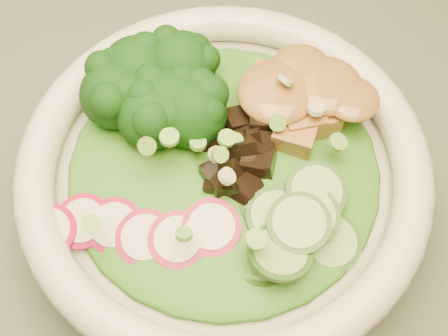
# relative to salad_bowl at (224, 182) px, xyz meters

# --- Properties ---
(salad_bowl) EXTENTS (0.31, 0.31, 0.08)m
(salad_bowl) POSITION_rel_salad_bowl_xyz_m (0.00, 0.00, 0.00)
(salad_bowl) COLOR silver
(salad_bowl) RESTS_ON dining_table
(lettuce_bed) EXTENTS (0.23, 0.23, 0.03)m
(lettuce_bed) POSITION_rel_salad_bowl_xyz_m (0.00, 0.00, 0.02)
(lettuce_bed) COLOR #2B6A16
(lettuce_bed) RESTS_ON salad_bowl
(broccoli_florets) EXTENTS (0.12, 0.11, 0.05)m
(broccoli_florets) POSITION_rel_salad_bowl_xyz_m (-0.05, 0.05, 0.04)
(broccoli_florets) COLOR black
(broccoli_florets) RESTS_ON salad_bowl
(radish_slices) EXTENTS (0.13, 0.09, 0.02)m
(radish_slices) POSITION_rel_salad_bowl_xyz_m (-0.05, -0.05, 0.03)
(radish_slices) COLOR maroon
(radish_slices) RESTS_ON salad_bowl
(cucumber_slices) EXTENTS (0.11, 0.11, 0.04)m
(cucumber_slices) POSITION_rel_salad_bowl_xyz_m (0.05, -0.06, 0.04)
(cucumber_slices) COLOR #92C970
(cucumber_slices) RESTS_ON salad_bowl
(mushroom_heap) EXTENTS (0.11, 0.11, 0.05)m
(mushroom_heap) POSITION_rel_salad_bowl_xyz_m (0.01, 0.01, 0.04)
(mushroom_heap) COLOR black
(mushroom_heap) RESTS_ON salad_bowl
(tofu_cubes) EXTENTS (0.12, 0.11, 0.04)m
(tofu_cubes) POSITION_rel_salad_bowl_xyz_m (0.05, 0.05, 0.04)
(tofu_cubes) COLOR brown
(tofu_cubes) RESTS_ON salad_bowl
(peanut_sauce) EXTENTS (0.08, 0.06, 0.02)m
(peanut_sauce) POSITION_rel_salad_bowl_xyz_m (0.05, 0.05, 0.05)
(peanut_sauce) COLOR brown
(peanut_sauce) RESTS_ON tofu_cubes
(scallion_garnish) EXTENTS (0.22, 0.22, 0.03)m
(scallion_garnish) POSITION_rel_salad_bowl_xyz_m (0.00, 0.00, 0.05)
(scallion_garnish) COLOR #67A93B
(scallion_garnish) RESTS_ON salad_bowl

